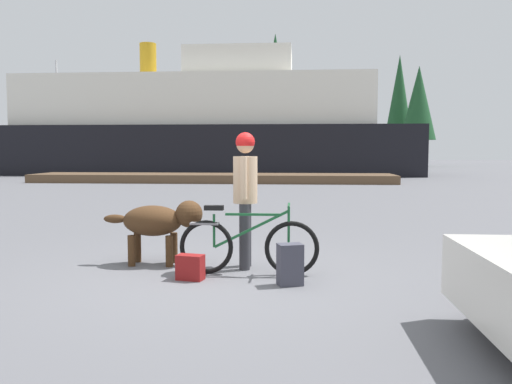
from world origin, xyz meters
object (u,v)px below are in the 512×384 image
object	(u,v)px
bicycle	(248,245)
ferry_boat	(200,128)
dog	(160,221)
sailboat_moored	(59,164)
handbag_pannier	(190,267)
backpack	(290,264)
person_cyclist	(245,186)

from	to	relation	value
bicycle	ferry_boat	bearing A→B (deg)	101.64
dog	sailboat_moored	world-z (taller)	sailboat_moored
handbag_pannier	sailboat_moored	xyz separation A→B (m)	(-16.76, 32.48, 0.34)
backpack	sailboat_moored	world-z (taller)	sailboat_moored
bicycle	ferry_boat	size ratio (longest dim) A/B	0.06
bicycle	person_cyclist	xyz separation A→B (m)	(-0.06, 0.38, 0.72)
backpack	bicycle	bearing A→B (deg)	138.52
dog	backpack	bearing A→B (deg)	-28.47
handbag_pannier	ferry_boat	world-z (taller)	ferry_boat
backpack	sailboat_moored	size ratio (longest dim) A/B	0.06
backpack	ferry_boat	bearing A→B (deg)	102.47
dog	sailboat_moored	bearing A→B (deg)	117.05
backpack	ferry_boat	distance (m)	30.01
ferry_boat	sailboat_moored	bearing A→B (deg)	163.23
backpack	sailboat_moored	bearing A→B (deg)	118.83
backpack	handbag_pannier	xyz separation A→B (m)	(-1.21, 0.16, -0.09)
person_cyclist	sailboat_moored	xyz separation A→B (m)	(-17.36, 31.79, -0.60)
bicycle	sailboat_moored	world-z (taller)	sailboat_moored
bicycle	dog	xyz separation A→B (m)	(-1.25, 0.49, 0.22)
person_cyclist	backpack	size ratio (longest dim) A/B	3.72
bicycle	backpack	xyz separation A→B (m)	(0.54, -0.48, -0.13)
person_cyclist	handbag_pannier	xyz separation A→B (m)	(-0.60, -0.70, -0.94)
backpack	handbag_pannier	distance (m)	1.22
person_cyclist	backpack	distance (m)	1.35
handbag_pannier	sailboat_moored	bearing A→B (deg)	117.29
backpack	sailboat_moored	distance (m)	37.26
sailboat_moored	handbag_pannier	bearing A→B (deg)	-62.71
person_cyclist	ferry_boat	distance (m)	28.98
bicycle	backpack	bearing A→B (deg)	-41.48
person_cyclist	ferry_boat	xyz separation A→B (m)	(-5.85, 28.32, 1.95)
bicycle	backpack	world-z (taller)	bicycle
ferry_boat	sailboat_moored	xyz separation A→B (m)	(-11.51, 3.47, -2.55)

